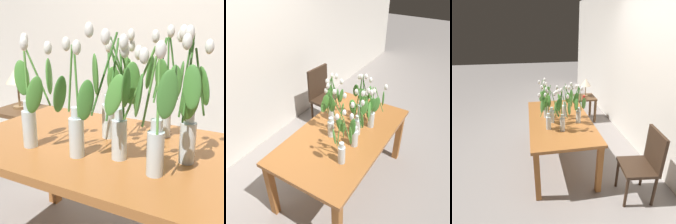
# 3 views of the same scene
# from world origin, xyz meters

# --- Properties ---
(ground_plane) EXTENTS (18.00, 18.00, 0.00)m
(ground_plane) POSITION_xyz_m (0.00, 0.00, 0.00)
(ground_plane) COLOR gray
(room_wall_rear) EXTENTS (9.00, 0.10, 2.70)m
(room_wall_rear) POSITION_xyz_m (0.00, 1.42, 1.35)
(room_wall_rear) COLOR silver
(room_wall_rear) RESTS_ON ground
(dining_table) EXTENTS (1.60, 0.90, 0.74)m
(dining_table) POSITION_xyz_m (0.00, 0.00, 0.65)
(dining_table) COLOR #A3602D
(dining_table) RESTS_ON ground
(tulip_vase_0) EXTENTS (0.22, 0.11, 0.53)m
(tulip_vase_0) POSITION_xyz_m (-0.10, -0.20, 0.91)
(tulip_vase_0) COLOR silver
(tulip_vase_0) RESTS_ON dining_table
(tulip_vase_1) EXTENTS (0.16, 0.23, 0.58)m
(tulip_vase_1) POSITION_xyz_m (0.35, -0.03, 0.97)
(tulip_vase_1) COLOR silver
(tulip_vase_1) RESTS_ON dining_table
(tulip_vase_2) EXTENTS (0.16, 0.27, 0.56)m
(tulip_vase_2) POSITION_xyz_m (-0.06, 0.11, 0.97)
(tulip_vase_2) COLOR silver
(tulip_vase_2) RESTS_ON dining_table
(tulip_vase_3) EXTENTS (0.20, 0.25, 0.57)m
(tulip_vase_3) POSITION_xyz_m (0.16, 0.23, 0.97)
(tulip_vase_3) COLOR silver
(tulip_vase_3) RESTS_ON dining_table
(tulip_vase_4) EXTENTS (0.27, 0.16, 0.54)m
(tulip_vase_4) POSITION_xyz_m (0.26, -0.21, 0.95)
(tulip_vase_4) COLOR silver
(tulip_vase_4) RESTS_ON dining_table
(tulip_vase_5) EXTENTS (0.23, 0.20, 0.54)m
(tulip_vase_5) POSITION_xyz_m (-0.35, -0.20, 0.95)
(tulip_vase_5) COLOR silver
(tulip_vase_5) RESTS_ON dining_table
(tulip_vase_6) EXTENTS (0.22, 0.27, 0.59)m
(tulip_vase_6) POSITION_xyz_m (0.09, -0.14, 0.98)
(tulip_vase_6) COLOR silver
(tulip_vase_6) RESTS_ON dining_table
(dining_chair) EXTENTS (0.44, 0.44, 0.93)m
(dining_chair) POSITION_xyz_m (0.90, 0.89, 0.52)
(dining_chair) COLOR #382619
(dining_chair) RESTS_ON ground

